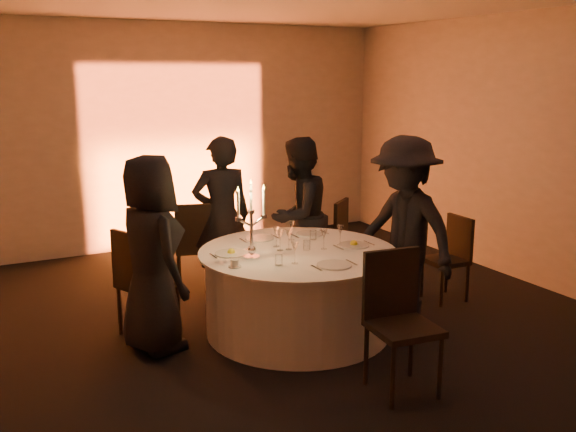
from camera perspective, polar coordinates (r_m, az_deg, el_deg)
name	(u,v)px	position (r m, az deg, el deg)	size (l,w,h in m)	color
floor	(298,330)	(6.04, 0.88, -10.13)	(7.00, 7.00, 0.00)	black
wall_back	(176,136)	(8.86, -9.89, 7.02)	(7.00, 7.00, 0.00)	#A7A39B
wall_right	(542,152)	(7.52, 21.62, 5.35)	(7.00, 7.00, 0.00)	#A7A39B
uplighter_fixture	(187,245)	(8.83, -8.95, -2.54)	(0.25, 0.12, 0.10)	black
banquet_table	(298,291)	(5.91, 0.89, -6.69)	(1.80, 1.80, 0.77)	black
chair_left	(140,277)	(5.89, -13.01, -5.30)	(0.58, 0.58, 0.99)	black
chair_back_left	(196,242)	(6.95, -8.19, -2.28)	(0.54, 0.54, 1.00)	black
chair_back_right	(332,235)	(7.33, 3.92, -1.71)	(0.58, 0.58, 0.94)	black
chair_right	(451,253)	(6.92, 14.29, -3.24)	(0.40, 0.39, 0.88)	black
chair_front	(398,312)	(4.89, 9.75, -8.44)	(0.51, 0.51, 1.05)	black
guest_left	(151,254)	(5.53, -12.07, -3.35)	(0.83, 0.54, 1.69)	black
guest_back_left	(222,217)	(6.81, -5.92, -0.05)	(0.62, 0.41, 1.70)	black
guest_back_right	(298,216)	(6.83, 0.89, -0.02)	(0.82, 0.64, 1.68)	black
guest_right	(404,231)	(6.12, 10.27, -1.28)	(1.15, 0.66, 1.78)	black
plate_left	(231,252)	(5.69, -5.06, -3.25)	(0.36, 0.29, 0.08)	silver
plate_back_left	(259,238)	(6.19, -2.56, -2.00)	(0.35, 0.28, 0.01)	silver
plate_back_right	(309,234)	(6.36, 1.92, -1.59)	(0.35, 0.26, 0.01)	silver
plate_right	(354,244)	(5.97, 5.87, -2.50)	(0.36, 0.28, 0.08)	silver
plate_front	(334,265)	(5.35, 4.12, -4.37)	(0.35, 0.29, 0.01)	silver
coffee_cup	(235,263)	(5.32, -4.76, -4.22)	(0.11, 0.11, 0.07)	silver
candelabra	(251,231)	(5.50, -3.27, -1.35)	(0.29, 0.14, 0.70)	silver
wine_glass_a	(324,235)	(5.80, 3.21, -1.67)	(0.07, 0.07, 0.19)	white
wine_glass_b	(292,226)	(6.11, 0.32, -0.91)	(0.07, 0.07, 0.19)	white
wine_glass_c	(295,248)	(5.36, 0.62, -2.85)	(0.07, 0.07, 0.19)	white
wine_glass_d	(276,232)	(5.88, -1.05, -1.45)	(0.07, 0.07, 0.19)	white
wine_glass_e	(280,236)	(5.76, -0.72, -1.76)	(0.07, 0.07, 0.19)	white
wine_glass_f	(340,231)	(5.96, 4.67, -1.32)	(0.07, 0.07, 0.19)	white
wine_glass_g	(289,235)	(5.79, 0.07, -1.69)	(0.07, 0.07, 0.19)	white
tumbler_a	(279,260)	(5.34, -0.83, -3.94)	(0.07, 0.07, 0.09)	white
tumbler_b	(307,245)	(5.79, 1.68, -2.62)	(0.07, 0.07, 0.09)	white
tumbler_c	(313,235)	(6.16, 2.24, -1.70)	(0.07, 0.07, 0.09)	white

